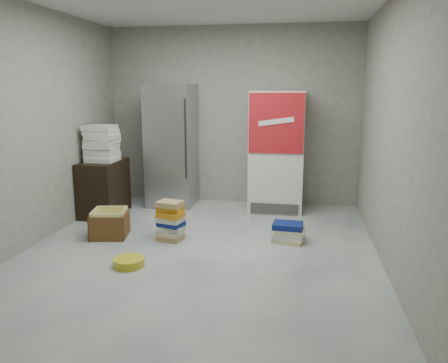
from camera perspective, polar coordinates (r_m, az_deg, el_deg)
ground at (r=4.95m, az=-3.59°, el=-9.71°), size 5.00×5.00×0.00m
room_shell at (r=4.60m, az=-3.89°, el=11.61°), size 4.04×5.04×2.82m
steel_fridge at (r=6.94m, az=-6.84°, el=4.66°), size 0.70×0.72×1.90m
coke_cooler at (r=6.66m, az=6.91°, el=3.95°), size 0.80×0.73×1.80m
wood_shelf at (r=6.66m, az=-15.39°, el=-0.81°), size 0.50×0.80×0.80m
supply_box_stack at (r=6.55m, az=-15.68°, el=4.82°), size 0.45×0.44×0.52m
phonebook_stack_main at (r=5.41m, az=-6.99°, el=-5.09°), size 0.36×0.31×0.49m
phonebook_stack_side at (r=5.41m, az=8.41°, el=-6.58°), size 0.41×0.35×0.23m
cardboard_box at (r=5.71m, az=-14.70°, el=-5.57°), size 0.50×0.50×0.35m
bucket_lid at (r=4.77m, az=-12.32°, el=-10.25°), size 0.36×0.36×0.09m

